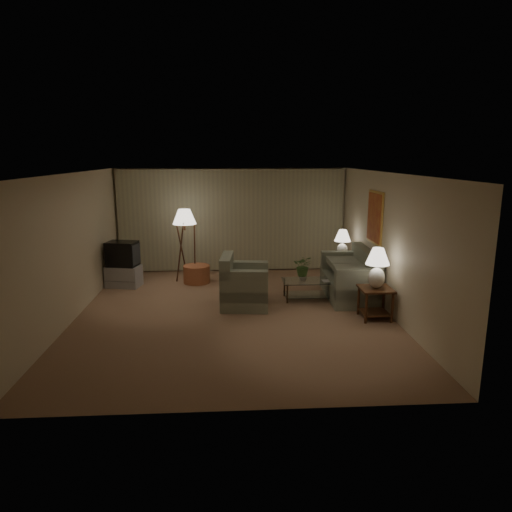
{
  "coord_description": "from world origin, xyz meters",
  "views": [
    {
      "loc": [
        -0.09,
        -8.48,
        3.02
      ],
      "look_at": [
        0.47,
        0.6,
        1.01
      ],
      "focal_mm": 32.0,
      "sensor_mm": 36.0,
      "label": 1
    }
  ],
  "objects_px": {
    "armchair": "(245,286)",
    "tv_cabinet": "(124,276)",
    "coffee_table": "(310,287)",
    "vase": "(303,277)",
    "floor_lamp": "(185,243)",
    "crt_tv": "(122,254)",
    "ottoman": "(197,274)",
    "side_table_near": "(375,297)",
    "table_lamp_near": "(377,264)",
    "table_lamp_far": "(342,241)",
    "sofa": "(349,279)",
    "side_table_far": "(341,266)"
  },
  "relations": [
    {
      "from": "ottoman",
      "to": "table_lamp_near",
      "type": "bearing_deg",
      "value": -37.65
    },
    {
      "from": "tv_cabinet",
      "to": "crt_tv",
      "type": "relative_size",
      "value": 1.12
    },
    {
      "from": "tv_cabinet",
      "to": "ottoman",
      "type": "bearing_deg",
      "value": 19.61
    },
    {
      "from": "table_lamp_near",
      "to": "coffee_table",
      "type": "relative_size",
      "value": 0.65
    },
    {
      "from": "floor_lamp",
      "to": "vase",
      "type": "xyz_separation_m",
      "value": [
        2.62,
        -1.72,
        -0.42
      ]
    },
    {
      "from": "side_table_near",
      "to": "vase",
      "type": "height_order",
      "value": "side_table_near"
    },
    {
      "from": "tv_cabinet",
      "to": "floor_lamp",
      "type": "distance_m",
      "value": 1.64
    },
    {
      "from": "table_lamp_near",
      "to": "side_table_far",
      "type": "bearing_deg",
      "value": 90.0
    },
    {
      "from": "crt_tv",
      "to": "vase",
      "type": "relative_size",
      "value": 4.72
    },
    {
      "from": "side_table_far",
      "to": "coffee_table",
      "type": "height_order",
      "value": "side_table_far"
    },
    {
      "from": "sofa",
      "to": "table_lamp_near",
      "type": "relative_size",
      "value": 2.54
    },
    {
      "from": "armchair",
      "to": "tv_cabinet",
      "type": "distance_m",
      "value": 3.22
    },
    {
      "from": "vase",
      "to": "side_table_far",
      "type": "bearing_deg",
      "value": 49.19
    },
    {
      "from": "crt_tv",
      "to": "tv_cabinet",
      "type": "bearing_deg",
      "value": 0.0
    },
    {
      "from": "coffee_table",
      "to": "floor_lamp",
      "type": "distance_m",
      "value": 3.33
    },
    {
      "from": "armchair",
      "to": "floor_lamp",
      "type": "relative_size",
      "value": 0.66
    },
    {
      "from": "sofa",
      "to": "tv_cabinet",
      "type": "height_order",
      "value": "sofa"
    },
    {
      "from": "sofa",
      "to": "table_lamp_far",
      "type": "bearing_deg",
      "value": 175.24
    },
    {
      "from": "side_table_near",
      "to": "table_lamp_near",
      "type": "distance_m",
      "value": 0.63
    },
    {
      "from": "coffee_table",
      "to": "vase",
      "type": "bearing_deg",
      "value": -180.0
    },
    {
      "from": "table_lamp_far",
      "to": "floor_lamp",
      "type": "bearing_deg",
      "value": 174.42
    },
    {
      "from": "armchair",
      "to": "vase",
      "type": "height_order",
      "value": "armchair"
    },
    {
      "from": "armchair",
      "to": "ottoman",
      "type": "height_order",
      "value": "armchair"
    },
    {
      "from": "crt_tv",
      "to": "vase",
      "type": "bearing_deg",
      "value": -5.16
    },
    {
      "from": "tv_cabinet",
      "to": "vase",
      "type": "xyz_separation_m",
      "value": [
        4.03,
        -1.23,
        0.24
      ]
    },
    {
      "from": "sofa",
      "to": "floor_lamp",
      "type": "xyz_separation_m",
      "value": [
        -3.64,
        1.62,
        0.5
      ]
    },
    {
      "from": "table_lamp_near",
      "to": "tv_cabinet",
      "type": "relative_size",
      "value": 0.9
    },
    {
      "from": "floor_lamp",
      "to": "crt_tv",
      "type": "bearing_deg",
      "value": -160.94
    },
    {
      "from": "sofa",
      "to": "side_table_far",
      "type": "height_order",
      "value": "sofa"
    },
    {
      "from": "sofa",
      "to": "floor_lamp",
      "type": "bearing_deg",
      "value": -111.92
    },
    {
      "from": "crt_tv",
      "to": "floor_lamp",
      "type": "relative_size",
      "value": 0.43
    },
    {
      "from": "side_table_near",
      "to": "side_table_far",
      "type": "relative_size",
      "value": 1.0
    },
    {
      "from": "side_table_near",
      "to": "table_lamp_far",
      "type": "bearing_deg",
      "value": 90.0
    },
    {
      "from": "crt_tv",
      "to": "ottoman",
      "type": "xyz_separation_m",
      "value": [
        1.68,
        0.23,
        -0.57
      ]
    },
    {
      "from": "sofa",
      "to": "tv_cabinet",
      "type": "relative_size",
      "value": 2.3
    },
    {
      "from": "tv_cabinet",
      "to": "side_table_near",
      "type": "bearing_deg",
      "value": -13.69
    },
    {
      "from": "armchair",
      "to": "floor_lamp",
      "type": "height_order",
      "value": "floor_lamp"
    },
    {
      "from": "table_lamp_far",
      "to": "crt_tv",
      "type": "height_order",
      "value": "table_lamp_far"
    },
    {
      "from": "armchair",
      "to": "crt_tv",
      "type": "distance_m",
      "value": 3.24
    },
    {
      "from": "armchair",
      "to": "tv_cabinet",
      "type": "relative_size",
      "value": 1.37
    },
    {
      "from": "armchair",
      "to": "side_table_near",
      "type": "bearing_deg",
      "value": -104.93
    },
    {
      "from": "table_lamp_near",
      "to": "table_lamp_far",
      "type": "relative_size",
      "value": 1.12
    },
    {
      "from": "armchair",
      "to": "tv_cabinet",
      "type": "height_order",
      "value": "armchair"
    },
    {
      "from": "armchair",
      "to": "floor_lamp",
      "type": "distance_m",
      "value": 2.55
    },
    {
      "from": "sofa",
      "to": "ottoman",
      "type": "distance_m",
      "value": 3.64
    },
    {
      "from": "armchair",
      "to": "table_lamp_near",
      "type": "relative_size",
      "value": 1.52
    },
    {
      "from": "armchair",
      "to": "crt_tv",
      "type": "xyz_separation_m",
      "value": [
        -2.78,
        1.61,
        0.37
      ]
    },
    {
      "from": "sofa",
      "to": "side_table_near",
      "type": "distance_m",
      "value": 1.36
    },
    {
      "from": "armchair",
      "to": "side_table_far",
      "type": "xyz_separation_m",
      "value": [
        2.42,
        1.72,
        -0.03
      ]
    },
    {
      "from": "coffee_table",
      "to": "crt_tv",
      "type": "relative_size",
      "value": 1.56
    }
  ]
}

